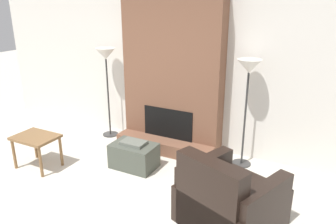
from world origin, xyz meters
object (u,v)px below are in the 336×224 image
Objects in this scene: side_table at (36,141)px; floor_lamp_right at (249,75)px; ottoman at (134,155)px; armchair at (227,202)px; floor_lamp_left at (106,61)px.

floor_lamp_right is at bearing 28.97° from side_table.
floor_lamp_right reaches higher than ottoman.
armchair is at bearing -21.76° from ottoman.
side_table is at bearing -151.03° from floor_lamp_right.
floor_lamp_left is (0.21, 1.51, 0.97)m from side_table.
armchair is 0.76× the size of floor_lamp_right.
floor_lamp_right is at bearing -60.56° from armchair.
floor_lamp_right reaches higher than armchair.
ottoman is 2.06m from floor_lamp_right.
ottoman is at bearing -37.92° from floor_lamp_left.
side_table is at bearing -98.00° from floor_lamp_left.
floor_lamp_right is at bearing 0.00° from floor_lamp_left.
ottoman is at bearing 27.11° from side_table.
floor_lamp_left is at bearing 180.00° from floor_lamp_right.
side_table reaches higher than ottoman.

